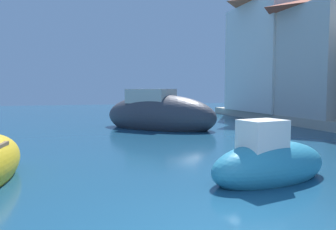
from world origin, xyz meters
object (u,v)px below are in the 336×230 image
(waterfront_building_far, at_px, (285,50))
(waterfront_building_annex, at_px, (327,54))
(moored_boat_4, at_px, (159,115))
(moored_boat_1, at_px, (269,164))

(waterfront_building_far, bearing_deg, waterfront_building_annex, -90.00)
(moored_boat_4, height_order, waterfront_building_far, waterfront_building_far)
(moored_boat_4, bearing_deg, waterfront_building_far, 64.61)
(moored_boat_1, height_order, moored_boat_4, moored_boat_4)
(moored_boat_1, relative_size, waterfront_building_annex, 0.47)
(moored_boat_4, xyz_separation_m, waterfront_building_annex, (10.46, -0.30, 3.44))
(moored_boat_1, height_order, waterfront_building_annex, waterfront_building_annex)
(moored_boat_1, distance_m, waterfront_building_far, 18.32)
(moored_boat_1, relative_size, waterfront_building_far, 0.40)
(waterfront_building_annex, height_order, waterfront_building_far, waterfront_building_far)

